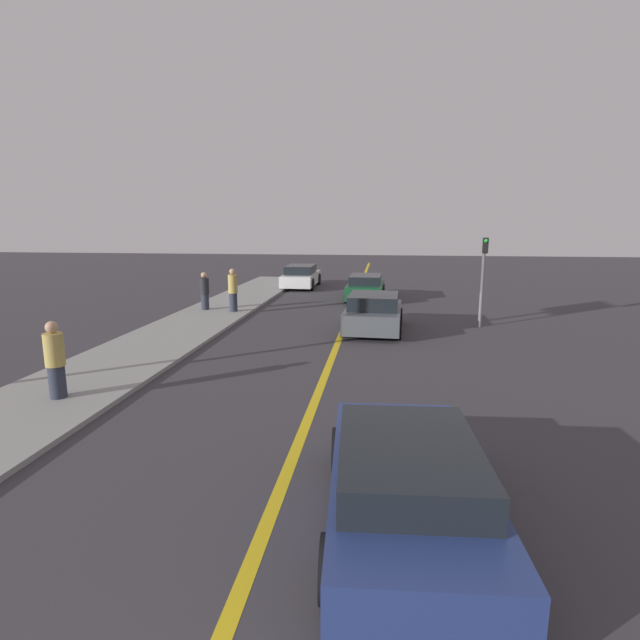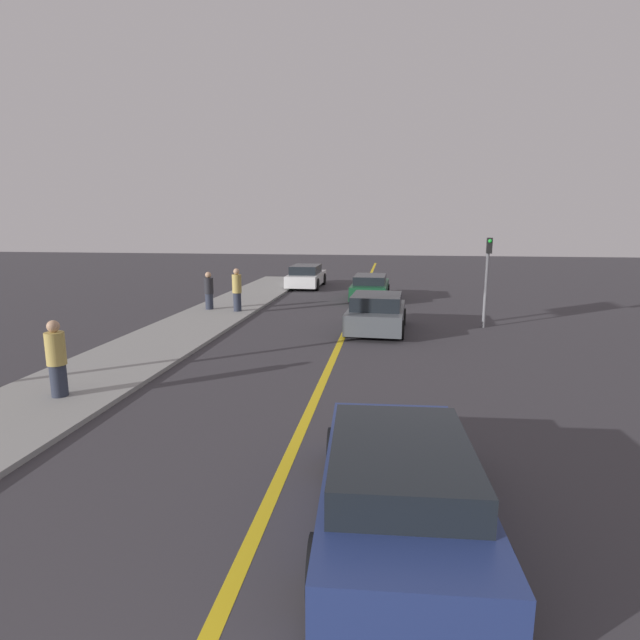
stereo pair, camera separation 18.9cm
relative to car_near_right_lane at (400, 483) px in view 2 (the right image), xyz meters
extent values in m
cube|color=gold|center=(-1.76, 12.49, -0.61)|extent=(0.20, 60.00, 0.01)
cube|color=gray|center=(-7.42, 11.31, -0.56)|extent=(3.02, 33.65, 0.11)
cube|color=navy|center=(0.00, 0.05, -0.11)|extent=(2.11, 4.44, 0.62)
cube|color=black|center=(0.00, -0.17, 0.41)|extent=(1.78, 2.48, 0.42)
cylinder|color=black|center=(-0.96, 1.34, -0.27)|extent=(0.26, 0.70, 0.69)
cylinder|color=black|center=(0.81, 1.45, -0.27)|extent=(0.26, 0.70, 0.69)
cylinder|color=black|center=(-0.81, -1.34, -0.27)|extent=(0.26, 0.70, 0.69)
cylinder|color=black|center=(0.96, -1.24, -0.27)|extent=(0.26, 0.70, 0.69)
cube|color=#4C5156|center=(-0.67, 11.75, -0.10)|extent=(2.06, 3.93, 0.68)
cube|color=black|center=(-0.67, 11.56, 0.49)|extent=(1.76, 2.19, 0.49)
cylinder|color=black|center=(-1.52, 12.98, -0.29)|extent=(0.25, 0.65, 0.64)
cylinder|color=black|center=(0.28, 12.90, -0.29)|extent=(0.25, 0.65, 0.64)
cylinder|color=black|center=(-1.62, 10.60, -0.29)|extent=(0.25, 0.65, 0.64)
cylinder|color=black|center=(0.17, 10.52, -0.29)|extent=(0.25, 0.65, 0.64)
cube|color=#144728|center=(-1.23, 19.23, -0.11)|extent=(1.81, 4.34, 0.67)
cube|color=black|center=(-1.23, 19.01, 0.43)|extent=(1.56, 2.40, 0.40)
cylinder|color=black|center=(-2.01, 20.58, -0.30)|extent=(0.24, 0.62, 0.62)
cylinder|color=black|center=(-0.39, 20.54, -0.30)|extent=(0.24, 0.62, 0.62)
cylinder|color=black|center=(-2.08, 17.91, -0.30)|extent=(0.24, 0.62, 0.62)
cylinder|color=black|center=(-0.46, 17.87, -0.30)|extent=(0.24, 0.62, 0.62)
cube|color=silver|center=(-5.23, 23.54, -0.10)|extent=(1.79, 4.58, 0.65)
cube|color=black|center=(-5.23, 23.31, 0.47)|extent=(1.57, 2.52, 0.49)
cylinder|color=black|center=(-6.06, 24.96, -0.26)|extent=(0.22, 0.70, 0.70)
cylinder|color=black|center=(-4.38, 24.96, -0.26)|extent=(0.22, 0.70, 0.70)
cylinder|color=black|center=(-6.08, 22.13, -0.26)|extent=(0.22, 0.70, 0.70)
cylinder|color=black|center=(-4.39, 22.12, -0.26)|extent=(0.22, 0.70, 0.70)
cylinder|color=#282D3D|center=(-7.20, 3.59, -0.15)|extent=(0.34, 0.34, 0.70)
cylinder|color=tan|center=(-7.20, 3.59, 0.55)|extent=(0.40, 0.40, 0.70)
sphere|color=tan|center=(-7.20, 3.59, 1.04)|extent=(0.26, 0.26, 0.26)
cylinder|color=#282D3D|center=(-6.62, 14.35, -0.11)|extent=(0.33, 0.33, 0.78)
cylinder|color=tan|center=(-6.62, 14.35, 0.66)|extent=(0.39, 0.39, 0.78)
sphere|color=tan|center=(-6.62, 14.35, 1.18)|extent=(0.25, 0.25, 0.25)
cylinder|color=#282D3D|center=(-7.96, 14.65, -0.16)|extent=(0.34, 0.34, 0.68)
cylinder|color=#232328|center=(-7.96, 14.65, 0.52)|extent=(0.40, 0.40, 0.68)
sphere|color=tan|center=(-7.96, 14.65, 0.99)|extent=(0.26, 0.26, 0.26)
cylinder|color=slate|center=(3.22, 12.90, 1.02)|extent=(0.12, 0.12, 3.27)
cube|color=black|center=(3.22, 12.72, 2.38)|extent=(0.18, 0.18, 0.55)
sphere|color=green|center=(3.22, 12.63, 2.55)|extent=(0.14, 0.14, 0.14)
camera|label=1|loc=(-0.35, -5.79, 3.17)|focal=28.00mm
camera|label=2|loc=(-0.16, -5.76, 3.17)|focal=28.00mm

